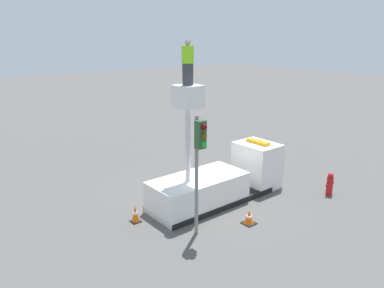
{
  "coord_description": "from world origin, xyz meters",
  "views": [
    {
      "loc": [
        -10.49,
        -11.57,
        7.31
      ],
      "look_at": [
        -1.85,
        -0.87,
        3.27
      ],
      "focal_mm": 35.0,
      "sensor_mm": 36.0,
      "label": 1
    }
  ],
  "objects_px": {
    "traffic_light_pole": "(199,153)",
    "fire_hydrant": "(330,184)",
    "worker": "(188,62)",
    "traffic_cone_curbside": "(249,217)",
    "traffic_cone_rear": "(135,214)",
    "bucket_truck": "(219,180)"
  },
  "relations": [
    {
      "from": "bucket_truck",
      "to": "traffic_light_pole",
      "type": "xyz_separation_m",
      "value": [
        -2.8,
        -1.89,
        2.35
      ]
    },
    {
      "from": "traffic_cone_curbside",
      "to": "traffic_light_pole",
      "type": "bearing_deg",
      "value": 164.54
    },
    {
      "from": "traffic_light_pole",
      "to": "traffic_cone_curbside",
      "type": "xyz_separation_m",
      "value": [
        2.13,
        -0.59,
        -3.0
      ]
    },
    {
      "from": "bucket_truck",
      "to": "traffic_light_pole",
      "type": "relative_size",
      "value": 1.47
    },
    {
      "from": "bucket_truck",
      "to": "traffic_light_pole",
      "type": "height_order",
      "value": "bucket_truck"
    },
    {
      "from": "fire_hydrant",
      "to": "traffic_cone_curbside",
      "type": "distance_m",
      "value": 5.06
    },
    {
      "from": "fire_hydrant",
      "to": "bucket_truck",
      "type": "bearing_deg",
      "value": 146.09
    },
    {
      "from": "traffic_light_pole",
      "to": "traffic_cone_curbside",
      "type": "bearing_deg",
      "value": -15.46
    },
    {
      "from": "traffic_light_pole",
      "to": "fire_hydrant",
      "type": "xyz_separation_m",
      "value": [
        7.16,
        -1.04,
        -2.73
      ]
    },
    {
      "from": "traffic_light_pole",
      "to": "fire_hydrant",
      "type": "relative_size",
      "value": 4.17
    },
    {
      "from": "bucket_truck",
      "to": "traffic_cone_rear",
      "type": "xyz_separation_m",
      "value": [
        -4.13,
        0.51,
        -0.58
      ]
    },
    {
      "from": "traffic_light_pole",
      "to": "traffic_cone_curbside",
      "type": "height_order",
      "value": "traffic_light_pole"
    },
    {
      "from": "worker",
      "to": "fire_hydrant",
      "type": "height_order",
      "value": "worker"
    },
    {
      "from": "bucket_truck",
      "to": "traffic_cone_curbside",
      "type": "xyz_separation_m",
      "value": [
        -0.67,
        -2.48,
        -0.65
      ]
    },
    {
      "from": "fire_hydrant",
      "to": "traffic_cone_rear",
      "type": "xyz_separation_m",
      "value": [
        -8.5,
        3.45,
        -0.2
      ]
    },
    {
      "from": "bucket_truck",
      "to": "traffic_cone_curbside",
      "type": "bearing_deg",
      "value": -105.11
    },
    {
      "from": "bucket_truck",
      "to": "traffic_cone_curbside",
      "type": "height_order",
      "value": "bucket_truck"
    },
    {
      "from": "worker",
      "to": "traffic_light_pole",
      "type": "bearing_deg",
      "value": -117.49
    },
    {
      "from": "worker",
      "to": "traffic_cone_rear",
      "type": "height_order",
      "value": "worker"
    },
    {
      "from": "fire_hydrant",
      "to": "worker",
      "type": "bearing_deg",
      "value": 154.61
    },
    {
      "from": "fire_hydrant",
      "to": "traffic_cone_curbside",
      "type": "xyz_separation_m",
      "value": [
        -5.03,
        0.45,
        -0.27
      ]
    },
    {
      "from": "bucket_truck",
      "to": "traffic_cone_curbside",
      "type": "relative_size",
      "value": 11.79
    }
  ]
}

